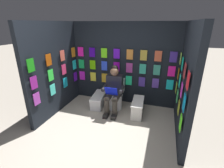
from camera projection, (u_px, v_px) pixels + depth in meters
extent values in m
plane|color=#B2A899|center=(96.00, 145.00, 3.04)|extent=(30.00, 30.00, 0.00)
cube|color=black|center=(124.00, 64.00, 4.42)|extent=(2.96, 0.10, 2.21)
cube|color=#CA23D5|center=(82.00, 76.00, 4.86)|extent=(0.17, 0.01, 0.26)
cube|color=yellow|center=(93.00, 77.00, 4.76)|extent=(0.17, 0.01, 0.26)
cube|color=gold|center=(105.00, 78.00, 4.65)|extent=(0.17, 0.01, 0.26)
cube|color=teal|center=(116.00, 79.00, 4.55)|extent=(0.17, 0.01, 0.26)
cube|color=#1DDB8D|center=(129.00, 80.00, 4.45)|extent=(0.17, 0.01, 0.26)
cube|color=#402A93|center=(142.00, 82.00, 4.34)|extent=(0.17, 0.01, 0.26)
cube|color=#5738A7|center=(155.00, 83.00, 4.24)|extent=(0.17, 0.01, 0.26)
cube|color=#14C5DD|center=(170.00, 85.00, 4.14)|extent=(0.17, 0.01, 0.26)
cube|color=#18AA54|center=(81.00, 64.00, 4.73)|extent=(0.17, 0.01, 0.26)
cube|color=#65C509|center=(93.00, 65.00, 4.63)|extent=(0.17, 0.01, 0.26)
cube|color=blue|center=(104.00, 66.00, 4.53)|extent=(0.17, 0.01, 0.26)
cube|color=#81099E|center=(116.00, 67.00, 4.42)|extent=(0.17, 0.01, 0.26)
cube|color=#A23891|center=(129.00, 68.00, 4.32)|extent=(0.17, 0.01, 0.26)
cube|color=teal|center=(143.00, 69.00, 4.22)|extent=(0.17, 0.01, 0.26)
cube|color=teal|center=(157.00, 70.00, 4.11)|extent=(0.17, 0.01, 0.26)
cube|color=#E5169F|center=(172.00, 71.00, 4.01)|extent=(0.17, 0.01, 0.26)
cube|color=#EE1CB7|center=(81.00, 52.00, 4.61)|extent=(0.17, 0.01, 0.26)
cube|color=#3B09A2|center=(92.00, 52.00, 4.50)|extent=(0.17, 0.01, 0.26)
cube|color=#6BE61A|center=(104.00, 53.00, 4.40)|extent=(0.17, 0.01, 0.26)
cube|color=#5A11D2|center=(117.00, 54.00, 4.30)|extent=(0.17, 0.01, 0.26)
cube|color=orange|center=(130.00, 55.00, 4.19)|extent=(0.17, 0.01, 0.26)
cube|color=#AF9634|center=(144.00, 55.00, 4.09)|extent=(0.17, 0.01, 0.26)
cube|color=#C95435|center=(158.00, 56.00, 3.99)|extent=(0.17, 0.01, 0.26)
cube|color=#3D2692|center=(173.00, 57.00, 3.89)|extent=(0.17, 0.01, 0.26)
cube|color=black|center=(186.00, 82.00, 3.09)|extent=(0.10, 1.94, 2.21)
cube|color=#A8DF35|center=(176.00, 87.00, 3.96)|extent=(0.01, 0.17, 0.26)
cube|color=#40C168|center=(177.00, 96.00, 3.50)|extent=(0.01, 0.17, 0.26)
cube|color=#A2AB2C|center=(179.00, 107.00, 3.03)|extent=(0.01, 0.17, 0.26)
cube|color=#47E31A|center=(181.00, 123.00, 2.56)|extent=(0.01, 0.17, 0.26)
cube|color=#A6710A|center=(178.00, 74.00, 3.84)|extent=(0.01, 0.17, 0.26)
cube|color=#1DD7B5|center=(180.00, 81.00, 3.37)|extent=(0.01, 0.17, 0.26)
cube|color=#D430CA|center=(182.00, 90.00, 2.90)|extent=(0.01, 0.17, 0.26)
cube|color=#0C8BC8|center=(184.00, 103.00, 2.44)|extent=(0.01, 0.17, 0.26)
cube|color=#A0DB4B|center=(181.00, 59.00, 3.71)|extent=(0.01, 0.17, 0.26)
cube|color=#0AA087|center=(182.00, 64.00, 3.24)|extent=(0.01, 0.17, 0.26)
cube|color=#9E2C2F|center=(185.00, 71.00, 2.78)|extent=(0.01, 0.17, 0.26)
cube|color=red|center=(188.00, 80.00, 2.31)|extent=(0.01, 0.17, 0.26)
cube|color=black|center=(54.00, 69.00, 3.95)|extent=(0.10, 1.94, 2.21)
cube|color=#AE40B8|center=(37.00, 99.00, 3.37)|extent=(0.01, 0.17, 0.26)
cube|color=#4FF2DD|center=(53.00, 90.00, 3.84)|extent=(0.01, 0.17, 0.26)
cube|color=#18A9CE|center=(65.00, 82.00, 4.30)|extent=(0.01, 0.17, 0.26)
cube|color=#5A15B9|center=(75.00, 77.00, 4.77)|extent=(0.01, 0.17, 0.26)
cube|color=#972491|center=(34.00, 83.00, 3.24)|extent=(0.01, 0.17, 0.26)
cube|color=#38F248|center=(51.00, 75.00, 3.71)|extent=(0.01, 0.17, 0.26)
cube|color=#E1346C|center=(64.00, 69.00, 4.18)|extent=(0.01, 0.17, 0.26)
cube|color=#23DEF2|center=(74.00, 65.00, 4.65)|extent=(0.01, 0.17, 0.26)
cube|color=#1F961B|center=(31.00, 65.00, 3.12)|extent=(0.01, 0.17, 0.26)
cube|color=#B84D0E|center=(49.00, 60.00, 3.58)|extent=(0.01, 0.17, 0.26)
cube|color=#EF6550|center=(62.00, 56.00, 4.05)|extent=(0.01, 0.17, 0.26)
cube|color=orange|center=(73.00, 52.00, 4.52)|extent=(0.01, 0.17, 0.26)
cylinder|color=white|center=(115.00, 101.00, 4.32)|extent=(0.38, 0.38, 0.40)
cylinder|color=white|center=(115.00, 94.00, 4.24)|extent=(0.41, 0.41, 0.02)
cube|color=white|center=(117.00, 85.00, 4.42)|extent=(0.39, 0.20, 0.36)
cylinder|color=white|center=(117.00, 86.00, 4.34)|extent=(0.39, 0.09, 0.39)
cube|color=black|center=(115.00, 85.00, 4.12)|extent=(0.41, 0.24, 0.52)
sphere|color=brown|center=(115.00, 72.00, 3.97)|extent=(0.21, 0.21, 0.21)
sphere|color=black|center=(115.00, 69.00, 3.97)|extent=(0.17, 0.17, 0.17)
cylinder|color=#38332D|center=(117.00, 97.00, 4.00)|extent=(0.17, 0.41, 0.15)
cylinder|color=#38332D|center=(109.00, 96.00, 4.05)|extent=(0.17, 0.41, 0.15)
cylinder|color=#38332D|center=(115.00, 109.00, 3.92)|extent=(0.12, 0.12, 0.42)
cylinder|color=#38332D|center=(107.00, 108.00, 3.97)|extent=(0.12, 0.12, 0.42)
cube|color=black|center=(114.00, 116.00, 3.93)|extent=(0.12, 0.26, 0.09)
cube|color=black|center=(106.00, 115.00, 3.97)|extent=(0.12, 0.26, 0.09)
cylinder|color=black|center=(122.00, 89.00, 3.91)|extent=(0.10, 0.31, 0.13)
cylinder|color=black|center=(104.00, 87.00, 4.02)|extent=(0.10, 0.31, 0.13)
cube|color=#0D1AC7|center=(111.00, 91.00, 3.83)|extent=(0.31, 0.14, 0.23)
cube|color=silver|center=(99.00, 100.00, 4.51)|extent=(0.38, 0.78, 0.28)
cube|color=white|center=(99.00, 95.00, 4.45)|extent=(0.40, 0.81, 0.03)
cube|color=white|center=(138.00, 108.00, 4.04)|extent=(0.30, 0.69, 0.35)
cube|color=white|center=(138.00, 101.00, 3.97)|extent=(0.32, 0.72, 0.03)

